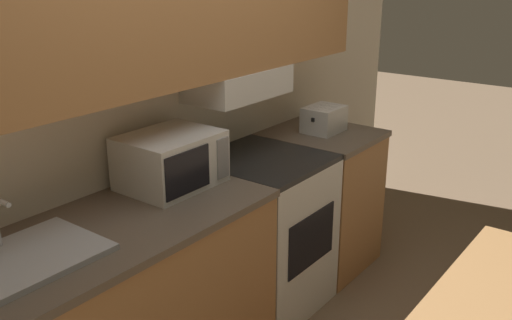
{
  "coord_description": "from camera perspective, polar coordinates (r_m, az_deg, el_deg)",
  "views": [
    {
      "loc": [
        -2.01,
        -2.15,
        1.99
      ],
      "look_at": [
        0.05,
        -0.59,
        1.08
      ],
      "focal_mm": 40.0,
      "sensor_mm": 36.0,
      "label": 1
    }
  ],
  "objects": [
    {
      "name": "stove_range",
      "position": [
        3.41,
        0.68,
        -7.2
      ],
      "size": [
        0.65,
        0.68,
        0.93
      ],
      "color": "silver",
      "rests_on": "ground_plane"
    },
    {
      "name": "lower_counter_right_stub",
      "position": [
        3.9,
        6.34,
        -3.78
      ],
      "size": [
        0.63,
        0.7,
        0.93
      ],
      "color": "#B27A47",
      "rests_on": "ground_plane"
    },
    {
      "name": "microwave",
      "position": [
        2.83,
        -8.52,
        -0.0
      ],
      "size": [
        0.46,
        0.38,
        0.26
      ],
      "color": "silver",
      "rests_on": "lower_counter_main"
    },
    {
      "name": "sink_basin",
      "position": [
        2.3,
        -22.37,
        -9.16
      ],
      "size": [
        0.58,
        0.41,
        0.23
      ],
      "color": "#B7BABF",
      "rests_on": "lower_counter_main"
    },
    {
      "name": "ground_plane",
      "position": [
        3.56,
        -8.36,
        -14.97
      ],
      "size": [
        16.0,
        16.0,
        0.0
      ],
      "primitive_type": "plane",
      "color": "#7F664C"
    },
    {
      "name": "wall_back",
      "position": [
        2.94,
        -8.7,
        9.84
      ],
      "size": [
        5.19,
        0.38,
        2.55
      ],
      "color": "silver",
      "rests_on": "ground_plane"
    },
    {
      "name": "lower_counter_main",
      "position": [
        2.73,
        -13.57,
        -15.15
      ],
      "size": [
        1.52,
        0.7,
        0.93
      ],
      "color": "#B27A47",
      "rests_on": "ground_plane"
    },
    {
      "name": "toaster",
      "position": [
        3.74,
        6.81,
        4.1
      ],
      "size": [
        0.27,
        0.21,
        0.17
      ],
      "color": "silver",
      "rests_on": "lower_counter_right_stub"
    }
  ]
}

